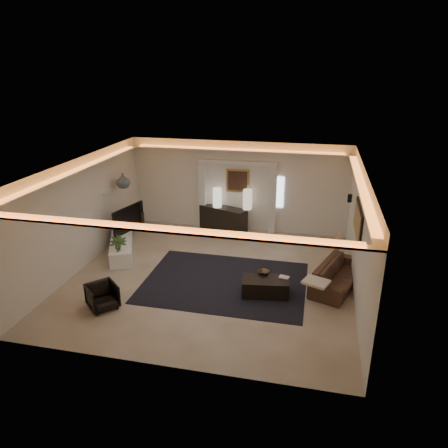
% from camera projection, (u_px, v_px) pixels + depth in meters
% --- Properties ---
extents(floor, '(7.00, 7.00, 0.00)m').
position_uv_depth(floor, '(211.00, 277.00, 10.80)').
color(floor, '#C3B39F').
rests_on(floor, ground).
extents(ceiling, '(7.00, 7.00, 0.00)m').
position_uv_depth(ceiling, '(210.00, 166.00, 9.77)').
color(ceiling, white).
rests_on(ceiling, ground).
extents(wall_back, '(7.00, 0.00, 7.00)m').
position_uv_depth(wall_back, '(238.00, 186.00, 13.47)').
color(wall_back, silver).
rests_on(wall_back, ground).
extents(wall_front, '(7.00, 0.00, 7.00)m').
position_uv_depth(wall_front, '(159.00, 296.00, 7.09)').
color(wall_front, silver).
rests_on(wall_front, ground).
extents(wall_left, '(0.00, 7.00, 7.00)m').
position_uv_depth(wall_left, '(81.00, 214.00, 11.00)').
color(wall_left, silver).
rests_on(wall_left, ground).
extents(wall_right, '(0.00, 7.00, 7.00)m').
position_uv_depth(wall_right, '(359.00, 236.00, 9.56)').
color(wall_right, silver).
rests_on(wall_right, ground).
extents(cove_soffit, '(7.00, 7.00, 0.04)m').
position_uv_depth(cove_soffit, '(210.00, 178.00, 9.87)').
color(cove_soffit, silver).
rests_on(cove_soffit, ceiling).
extents(daylight_slit, '(0.25, 0.03, 1.00)m').
position_uv_depth(daylight_slit, '(280.00, 192.00, 13.21)').
color(daylight_slit, white).
rests_on(daylight_slit, wall_back).
extents(area_rug, '(4.00, 3.00, 0.01)m').
position_uv_depth(area_rug, '(225.00, 282.00, 10.53)').
color(area_rug, black).
rests_on(area_rug, ground).
extents(pilaster_left, '(0.22, 0.20, 2.20)m').
position_uv_depth(pilaster_left, '(203.00, 195.00, 13.74)').
color(pilaster_left, silver).
rests_on(pilaster_left, ground).
extents(pilaster_right, '(0.22, 0.20, 2.20)m').
position_uv_depth(pilaster_right, '(273.00, 200.00, 13.27)').
color(pilaster_right, silver).
rests_on(pilaster_right, ground).
extents(alcove_header, '(2.52, 0.20, 0.12)m').
position_uv_depth(alcove_header, '(237.00, 163.00, 13.10)').
color(alcove_header, silver).
rests_on(alcove_header, wall_back).
extents(painting_frame, '(0.74, 0.04, 0.74)m').
position_uv_depth(painting_frame, '(238.00, 181.00, 13.38)').
color(painting_frame, tan).
rests_on(painting_frame, wall_back).
extents(painting_canvas, '(0.62, 0.02, 0.62)m').
position_uv_depth(painting_canvas, '(237.00, 181.00, 13.35)').
color(painting_canvas, '#4C2D1E').
rests_on(painting_canvas, wall_back).
extents(art_panel_frame, '(0.04, 1.64, 0.74)m').
position_uv_depth(art_panel_frame, '(358.00, 221.00, 9.76)').
color(art_panel_frame, black).
rests_on(art_panel_frame, wall_right).
extents(art_panel_gold, '(0.02, 1.50, 0.62)m').
position_uv_depth(art_panel_gold, '(357.00, 221.00, 9.76)').
color(art_panel_gold, tan).
rests_on(art_panel_gold, wall_right).
extents(wall_sconce, '(0.12, 0.12, 0.22)m').
position_uv_depth(wall_sconce, '(350.00, 198.00, 11.51)').
color(wall_sconce, black).
rests_on(wall_sconce, wall_right).
extents(wall_niche, '(0.10, 0.55, 0.04)m').
position_uv_depth(wall_niche, '(108.00, 192.00, 12.19)').
color(wall_niche, silver).
rests_on(wall_niche, wall_left).
extents(console, '(1.65, 1.02, 0.79)m').
position_uv_depth(console, '(223.00, 219.00, 13.71)').
color(console, black).
rests_on(console, ground).
extents(lamp_left, '(0.36, 0.36, 0.62)m').
position_uv_depth(lamp_left, '(217.00, 198.00, 13.50)').
color(lamp_left, white).
rests_on(lamp_left, console).
extents(lamp_right, '(0.38, 0.38, 0.64)m').
position_uv_depth(lamp_right, '(247.00, 200.00, 13.30)').
color(lamp_right, beige).
rests_on(lamp_right, console).
extents(media_ledge, '(1.48, 2.36, 0.44)m').
position_uv_depth(media_ledge, '(122.00, 245.00, 12.16)').
color(media_ledge, white).
rests_on(media_ledge, ground).
extents(tv, '(1.34, 0.49, 0.77)m').
position_uv_depth(tv, '(125.00, 218.00, 12.50)').
color(tv, black).
rests_on(tv, media_ledge).
extents(figurine, '(0.18, 0.18, 0.40)m').
position_uv_depth(figurine, '(142.00, 218.00, 13.04)').
color(figurine, '#372311').
rests_on(figurine, media_ledge).
extents(ginger_jar, '(0.43, 0.43, 0.44)m').
position_uv_depth(ginger_jar, '(123.00, 181.00, 12.44)').
color(ginger_jar, slate).
rests_on(ginger_jar, wall_niche).
extents(plant, '(0.63, 0.63, 0.83)m').
position_uv_depth(plant, '(119.00, 251.00, 11.27)').
color(plant, '#305523').
rests_on(plant, ground).
extents(sofa, '(2.21, 1.45, 0.60)m').
position_uv_depth(sofa, '(338.00, 275.00, 10.27)').
color(sofa, black).
rests_on(sofa, ground).
extents(throw_blanket, '(0.67, 0.62, 0.06)m').
position_uv_depth(throw_blanket, '(316.00, 282.00, 9.41)').
color(throw_blanket, beige).
rests_on(throw_blanket, sofa).
extents(throw_pillow, '(0.18, 0.46, 0.45)m').
position_uv_depth(throw_pillow, '(338.00, 243.00, 11.45)').
color(throw_pillow, tan).
rests_on(throw_pillow, sofa).
extents(coffee_table, '(1.16, 0.74, 0.40)m').
position_uv_depth(coffee_table, '(265.00, 287.00, 9.90)').
color(coffee_table, black).
rests_on(coffee_table, ground).
extents(bowl, '(0.35, 0.35, 0.07)m').
position_uv_depth(bowl, '(264.00, 272.00, 10.10)').
color(bowl, '#452E1C').
rests_on(bowl, coffee_table).
extents(magazine, '(0.26, 0.21, 0.03)m').
position_uv_depth(magazine, '(284.00, 277.00, 9.89)').
color(magazine, beige).
rests_on(magazine, coffee_table).
extents(armchair, '(0.88, 0.88, 0.57)m').
position_uv_depth(armchair, '(102.00, 296.00, 9.33)').
color(armchair, black).
rests_on(armchair, ground).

